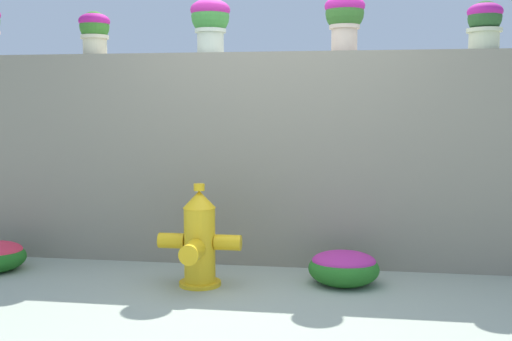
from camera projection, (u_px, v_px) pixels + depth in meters
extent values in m
plane|color=#97A08E|center=(258.00, 298.00, 4.25)|extent=(24.00, 24.00, 0.00)
cube|color=gray|center=(276.00, 159.00, 5.18)|extent=(5.98, 0.36, 1.76)
cylinder|color=beige|center=(95.00, 45.00, 5.32)|extent=(0.20, 0.20, 0.17)
cylinder|color=beige|center=(95.00, 37.00, 5.31)|extent=(0.24, 0.24, 0.03)
sphere|color=#357425|center=(94.00, 26.00, 5.30)|extent=(0.25, 0.25, 0.25)
ellipsoid|color=#B21C80|center=(94.00, 21.00, 5.30)|extent=(0.27, 0.27, 0.14)
cylinder|color=beige|center=(210.00, 41.00, 5.13)|extent=(0.22, 0.22, 0.20)
cylinder|color=beige|center=(210.00, 31.00, 5.12)|extent=(0.26, 0.26, 0.03)
sphere|color=#398334|center=(210.00, 17.00, 5.11)|extent=(0.32, 0.32, 0.32)
ellipsoid|color=#B12282|center=(210.00, 10.00, 5.11)|extent=(0.33, 0.33, 0.17)
cylinder|color=beige|center=(344.00, 39.00, 4.99)|extent=(0.21, 0.21, 0.22)
cylinder|color=beige|center=(344.00, 27.00, 4.98)|extent=(0.25, 0.25, 0.03)
sphere|color=#316425|center=(345.00, 13.00, 4.97)|extent=(0.31, 0.31, 0.31)
ellipsoid|color=#B01E83|center=(345.00, 6.00, 4.96)|extent=(0.33, 0.33, 0.17)
cylinder|color=beige|center=(484.00, 40.00, 4.83)|extent=(0.23, 0.23, 0.17)
cylinder|color=beige|center=(484.00, 30.00, 4.82)|extent=(0.27, 0.27, 0.03)
sphere|color=#295427|center=(485.00, 18.00, 4.81)|extent=(0.26, 0.26, 0.26)
ellipsoid|color=#AE1D86|center=(485.00, 12.00, 4.81)|extent=(0.27, 0.27, 0.14)
cylinder|color=yellow|center=(200.00, 283.00, 4.57)|extent=(0.31, 0.31, 0.03)
cylinder|color=yellow|center=(200.00, 247.00, 4.54)|extent=(0.23, 0.23, 0.58)
cone|color=yellow|center=(199.00, 199.00, 4.51)|extent=(0.24, 0.24, 0.13)
cylinder|color=yellow|center=(199.00, 187.00, 4.50)|extent=(0.08, 0.08, 0.05)
cylinder|color=yellow|center=(172.00, 241.00, 4.57)|extent=(0.19, 0.11, 0.11)
cylinder|color=yellow|center=(228.00, 243.00, 4.51)|extent=(0.19, 0.11, 0.11)
cylinder|color=yellow|center=(192.00, 252.00, 4.32)|extent=(0.14, 0.21, 0.14)
ellipsoid|color=#266E21|center=(344.00, 269.00, 4.58)|extent=(0.53, 0.47, 0.26)
ellipsoid|color=#AF2B86|center=(344.00, 261.00, 4.57)|extent=(0.47, 0.42, 0.14)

